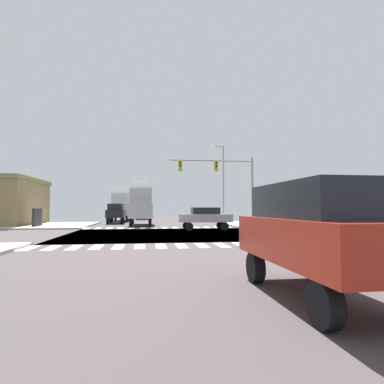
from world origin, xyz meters
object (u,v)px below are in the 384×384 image
at_px(suv_farside_2, 116,212).
at_px(box_truck_crossing_1, 143,204).
at_px(suv_leading_3, 318,229).
at_px(sedan_outer_2, 205,217).
at_px(street_lamp, 222,178).
at_px(box_truck_queued_2, 121,203).
at_px(box_truck_trailing_3, 141,201).
at_px(traffic_signal_mast, 221,174).

distance_m(suv_farside_2, box_truck_crossing_1, 16.14).
bearing_deg(box_truck_crossing_1, suv_farside_2, 79.26).
distance_m(suv_leading_3, sedan_outer_2, 20.40).
xyz_separation_m(suv_farside_2, box_truck_crossing_1, (3.00, 15.82, 1.17)).
bearing_deg(street_lamp, box_truck_queued_2, 145.36).
relative_size(suv_farside_2, suv_leading_3, 1.00).
distance_m(street_lamp, box_truck_crossing_1, 19.57).
xyz_separation_m(box_truck_crossing_1, box_truck_trailing_3, (0.00, -19.96, 0.00)).
relative_size(traffic_signal_mast, box_truck_trailing_3, 1.12).
bearing_deg(suv_farside_2, box_truck_queued_2, -90.00).
bearing_deg(box_truck_queued_2, suv_farside_2, 90.00).
bearing_deg(box_truck_queued_2, box_truck_crossing_1, -110.66).
relative_size(suv_farside_2, box_truck_trailing_3, 0.64).
bearing_deg(street_lamp, suv_farside_2, 175.90).
height_order(suv_farside_2, sedan_outer_2, suv_farside_2).
height_order(street_lamp, box_truck_trailing_3, street_lamp).
bearing_deg(sedan_outer_2, box_truck_trailing_3, -148.28).
bearing_deg(street_lamp, sedan_outer_2, -109.64).
relative_size(street_lamp, sedan_outer_2, 2.20).
relative_size(street_lamp, suv_leading_3, 2.06).
xyz_separation_m(traffic_signal_mast, suv_leading_3, (-3.54, -23.65, -3.62)).
xyz_separation_m(street_lamp, sedan_outer_2, (-4.28, -12.00, -4.43)).
distance_m(traffic_signal_mast, street_lamp, 8.98).
xyz_separation_m(box_truck_crossing_1, suv_leading_3, (4.00, -49.07, -1.17)).
relative_size(suv_leading_3, box_truck_trailing_3, 0.64).
bearing_deg(box_truck_queued_2, box_truck_trailing_3, 104.03).
bearing_deg(suv_farside_2, box_truck_trailing_3, 125.93).
height_order(box_truck_crossing_1, suv_leading_3, box_truck_crossing_1).
height_order(traffic_signal_mast, box_truck_trailing_3, traffic_signal_mast).
distance_m(box_truck_crossing_1, box_truck_queued_2, 8.50).
distance_m(traffic_signal_mast, suv_leading_3, 24.18).
xyz_separation_m(street_lamp, box_truck_trailing_3, (-9.70, -3.23, -2.99)).
height_order(suv_farside_2, box_truck_queued_2, box_truck_queued_2).
distance_m(street_lamp, sedan_outer_2, 13.49).
bearing_deg(sedan_outer_2, street_lamp, 160.36).
relative_size(suv_farside_2, box_truck_queued_2, 0.64).
xyz_separation_m(traffic_signal_mast, sedan_outer_2, (-2.12, -3.30, -3.90)).
relative_size(traffic_signal_mast, suv_farside_2, 1.75).
relative_size(box_truck_crossing_1, box_truck_trailing_3, 1.00).
bearing_deg(traffic_signal_mast, box_truck_queued_2, 121.11).
xyz_separation_m(box_truck_crossing_1, sedan_outer_2, (5.42, -28.73, -1.45)).
distance_m(box_truck_trailing_3, sedan_outer_2, 10.41).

